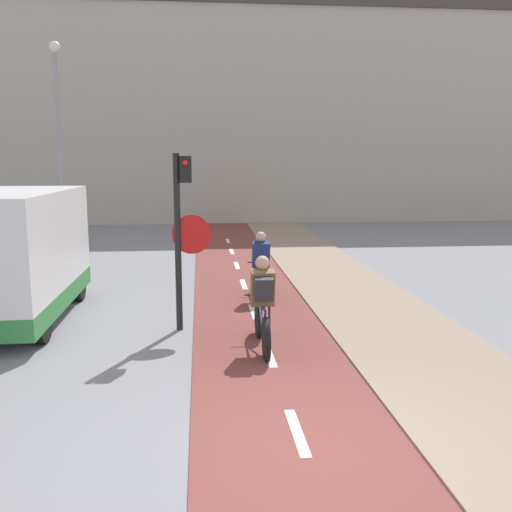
# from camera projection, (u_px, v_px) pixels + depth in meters

# --- Properties ---
(ground_plane) EXTENTS (120.00, 120.00, 0.00)m
(ground_plane) POSITION_uv_depth(u_px,v_px,m) (305.00, 457.00, 5.66)
(ground_plane) COLOR gray
(bike_lane) EXTENTS (2.30, 60.00, 0.02)m
(bike_lane) POSITION_uv_depth(u_px,v_px,m) (305.00, 456.00, 5.67)
(bike_lane) COLOR brown
(bike_lane) RESTS_ON ground_plane
(building_row_background) EXTENTS (60.00, 5.20, 10.34)m
(building_row_background) POSITION_uv_depth(u_px,v_px,m) (219.00, 115.00, 28.40)
(building_row_background) COLOR #B2A899
(building_row_background) RESTS_ON ground_plane
(traffic_light_pole) EXTENTS (0.67, 0.25, 3.04)m
(traffic_light_pole) POSITION_uv_depth(u_px,v_px,m) (182.00, 222.00, 9.65)
(traffic_light_pole) COLOR black
(traffic_light_pole) RESTS_ON ground_plane
(street_lamp_far) EXTENTS (0.36, 0.36, 6.70)m
(street_lamp_far) POSITION_uv_depth(u_px,v_px,m) (59.00, 124.00, 18.61)
(street_lamp_far) COLOR gray
(street_lamp_far) RESTS_ON ground_plane
(cyclist_near) EXTENTS (0.46, 1.78, 1.48)m
(cyclist_near) POSITION_uv_depth(u_px,v_px,m) (262.00, 305.00, 8.80)
(cyclist_near) COLOR black
(cyclist_near) RESTS_ON ground_plane
(cyclist_far) EXTENTS (0.46, 1.71, 1.45)m
(cyclist_far) POSITION_uv_depth(u_px,v_px,m) (261.00, 269.00, 12.06)
(cyclist_far) COLOR black
(cyclist_far) RESTS_ON ground_plane
(van) EXTENTS (2.01, 4.44, 2.38)m
(van) POSITION_uv_depth(u_px,v_px,m) (9.00, 258.00, 10.36)
(van) COLOR white
(van) RESTS_ON ground_plane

